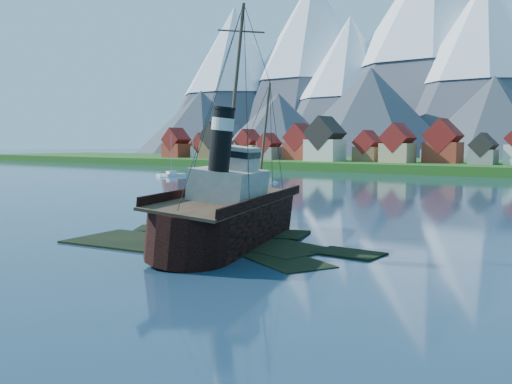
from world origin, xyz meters
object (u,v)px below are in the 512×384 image
Objects in this scene: tugboat_wreck at (239,212)px; sailboat_b at (171,175)px; sailboat_a at (193,194)px; sailboat_c at (257,182)px.

sailboat_b is at bearing 119.90° from tugboat_wreck.
tugboat_wreck is at bearing -27.54° from sailboat_b.
sailboat_a reaches higher than sailboat_c.
tugboat_wreck is 2.52× the size of sailboat_a.
tugboat_wreck is 85.15m from sailboat_c.
sailboat_c is at bearing 106.76° from tugboat_wreck.
sailboat_b reaches higher than sailboat_a.
sailboat_a is 35.65m from sailboat_c.
sailboat_b is at bearing 101.63° from sailboat_a.
tugboat_wreck reaches higher than sailboat_b.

